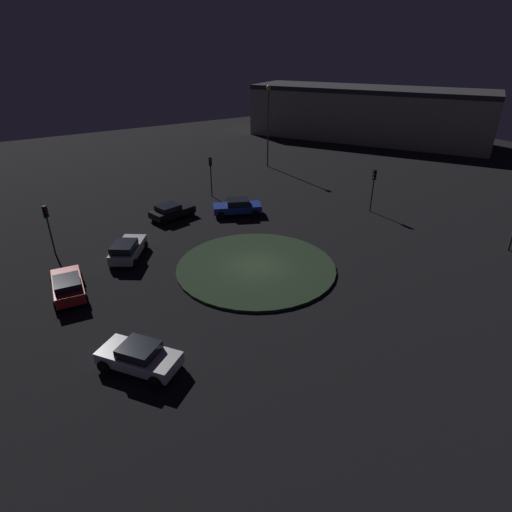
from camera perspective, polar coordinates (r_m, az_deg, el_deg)
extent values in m
plane|color=black|center=(30.12, 0.00, -1.65)|extent=(117.80, 117.80, 0.00)
cylinder|color=#263823|center=(30.07, 0.00, -1.49)|extent=(11.42, 11.42, 0.19)
cube|color=silver|center=(32.72, -17.04, 0.84)|extent=(3.80, 4.35, 0.71)
cube|color=black|center=(31.83, -17.59, 1.23)|extent=(2.45, 2.58, 0.51)
cylinder|color=black|center=(34.41, -17.61, 1.42)|extent=(0.54, 0.64, 0.62)
cylinder|color=black|center=(33.87, -14.83, 1.40)|extent=(0.54, 0.64, 0.62)
cylinder|color=black|center=(31.94, -19.21, -0.88)|extent=(0.54, 0.64, 0.62)
cylinder|color=black|center=(31.36, -16.25, -0.95)|extent=(0.54, 0.64, 0.62)
cube|color=#1E38A5|center=(39.46, -2.58, 6.58)|extent=(4.79, 3.53, 0.64)
cube|color=black|center=(39.27, -2.49, 7.38)|extent=(2.52, 2.31, 0.53)
cylinder|color=black|center=(40.60, -0.45, 6.72)|extent=(0.73, 0.50, 0.70)
cylinder|color=black|center=(38.92, -0.08, 5.80)|extent=(0.73, 0.50, 0.70)
cylinder|color=black|center=(40.31, -4.99, 6.47)|extent=(0.73, 0.50, 0.70)
cylinder|color=black|center=(38.62, -4.80, 5.53)|extent=(0.73, 0.50, 0.70)
cube|color=white|center=(21.89, -15.65, -13.25)|extent=(3.79, 4.33, 0.63)
cube|color=black|center=(21.52, -15.70, -12.19)|extent=(2.29, 2.34, 0.46)
cylinder|color=black|center=(22.38, -20.01, -14.05)|extent=(0.59, 0.71, 0.71)
cylinder|color=black|center=(23.37, -17.27, -11.56)|extent=(0.59, 0.71, 0.71)
cylinder|color=black|center=(20.88, -13.58, -16.45)|extent=(0.59, 0.71, 0.71)
cylinder|color=black|center=(21.93, -11.01, -13.61)|extent=(0.59, 0.71, 0.71)
cube|color=black|center=(39.36, -11.34, 5.95)|extent=(4.31, 2.65, 0.61)
cube|color=black|center=(38.96, -11.91, 6.50)|extent=(2.26, 2.01, 0.45)
cylinder|color=black|center=(40.94, -10.40, 6.41)|extent=(0.69, 0.35, 0.66)
cylinder|color=black|center=(39.52, -8.81, 5.78)|extent=(0.69, 0.35, 0.66)
cylinder|color=black|center=(39.48, -13.79, 5.28)|extent=(0.69, 0.35, 0.66)
cylinder|color=black|center=(38.01, -12.26, 4.59)|extent=(0.69, 0.35, 0.66)
cube|color=red|center=(29.19, -24.28, -3.75)|extent=(2.23, 4.35, 0.68)
cube|color=black|center=(28.43, -24.40, -3.33)|extent=(1.75, 2.11, 0.42)
cylinder|color=black|center=(30.71, -25.97, -3.31)|extent=(0.30, 0.73, 0.70)
cylinder|color=black|center=(30.67, -22.79, -2.65)|extent=(0.30, 0.73, 0.70)
cylinder|color=black|center=(28.08, -25.65, -6.12)|extent=(0.30, 0.73, 0.70)
cylinder|color=black|center=(28.04, -22.16, -5.41)|extent=(0.30, 0.73, 0.70)
cylinder|color=#2D2D2D|center=(35.03, -26.17, 2.45)|extent=(0.12, 0.12, 3.01)
cube|color=black|center=(34.36, -26.83, 5.41)|extent=(0.36, 0.37, 0.90)
sphere|color=red|center=(34.19, -26.72, 5.82)|extent=(0.20, 0.20, 0.20)
sphere|color=#4C380F|center=(34.28, -26.63, 5.40)|extent=(0.20, 0.20, 0.20)
sphere|color=#0F3819|center=(34.36, -26.54, 4.99)|extent=(0.20, 0.20, 0.20)
cylinder|color=#2D2D2D|center=(41.43, 15.53, 7.94)|extent=(0.12, 0.12, 3.14)
cube|color=black|center=(40.84, 15.88, 10.61)|extent=(0.28, 0.34, 0.90)
sphere|color=#3F0C0C|center=(40.65, 15.83, 10.94)|extent=(0.20, 0.20, 0.20)
sphere|color=#4C380F|center=(40.72, 15.78, 10.58)|extent=(0.20, 0.20, 0.20)
sphere|color=#1EE53F|center=(40.79, 15.73, 10.22)|extent=(0.20, 0.20, 0.20)
cylinder|color=#2D2D2D|center=(44.36, -6.13, 10.10)|extent=(0.12, 0.12, 3.26)
cube|color=black|center=(43.81, -6.27, 12.70)|extent=(0.35, 0.30, 0.90)
sphere|color=red|center=(43.60, -6.25, 13.00)|extent=(0.20, 0.20, 0.20)
sphere|color=#4C380F|center=(43.67, -6.23, 12.66)|extent=(0.20, 0.20, 0.20)
sphere|color=#0F3819|center=(43.74, -6.21, 12.32)|extent=(0.20, 0.20, 0.20)
cylinder|color=#4C4C51|center=(55.15, 1.64, 16.91)|extent=(0.18, 0.18, 9.48)
sphere|color=#F9D166|center=(54.49, 1.71, 21.99)|extent=(0.56, 0.56, 0.56)
cube|color=#ADA893|center=(74.70, 14.94, 17.98)|extent=(27.75, 38.39, 7.49)
cube|color=#333338|center=(74.22, 15.34, 21.09)|extent=(27.75, 38.39, 0.70)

